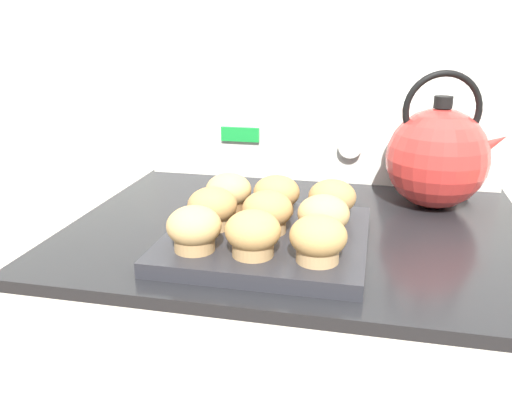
# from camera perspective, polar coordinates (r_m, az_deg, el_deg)

# --- Properties ---
(wall_back) EXTENTS (8.00, 0.05, 2.40)m
(wall_back) POSITION_cam_1_polar(r_m,az_deg,el_deg) (1.19, 7.40, 18.15)
(wall_back) COLOR silver
(wall_back) RESTS_ON ground_plane
(control_panel) EXTENTS (0.73, 0.07, 0.16)m
(control_panel) POSITION_cam_1_polar(r_m,az_deg,el_deg) (1.16, 6.80, 7.02)
(control_panel) COLOR silver
(control_panel) RESTS_ON stove_range
(muffin_pan) EXTENTS (0.29, 0.29, 0.02)m
(muffin_pan) POSITION_cam_1_polar(r_m,az_deg,el_deg) (0.81, 1.19, -3.26)
(muffin_pan) COLOR #28282D
(muffin_pan) RESTS_ON stove_range
(muffin_r0_c0) EXTENTS (0.08, 0.08, 0.06)m
(muffin_r0_c0) POSITION_cam_1_polar(r_m,az_deg,el_deg) (0.74, -6.53, -2.21)
(muffin_r0_c0) COLOR tan
(muffin_r0_c0) RESTS_ON muffin_pan
(muffin_r0_c1) EXTENTS (0.08, 0.08, 0.06)m
(muffin_r0_c1) POSITION_cam_1_polar(r_m,az_deg,el_deg) (0.72, -0.33, -2.74)
(muffin_r0_c1) COLOR tan
(muffin_r0_c1) RESTS_ON muffin_pan
(muffin_r0_c2) EXTENTS (0.08, 0.08, 0.06)m
(muffin_r0_c2) POSITION_cam_1_polar(r_m,az_deg,el_deg) (0.71, 6.56, -3.30)
(muffin_r0_c2) COLOR tan
(muffin_r0_c2) RESTS_ON muffin_pan
(muffin_r1_c0) EXTENTS (0.08, 0.08, 0.06)m
(muffin_r1_c0) POSITION_cam_1_polar(r_m,az_deg,el_deg) (0.82, -4.61, -0.01)
(muffin_r1_c0) COLOR tan
(muffin_r1_c0) RESTS_ON muffin_pan
(muffin_r1_c1) EXTENTS (0.08, 0.08, 0.06)m
(muffin_r1_c1) POSITION_cam_1_polar(r_m,az_deg,el_deg) (0.80, 1.21, -0.44)
(muffin_r1_c1) COLOR tan
(muffin_r1_c1) RESTS_ON muffin_pan
(muffin_r1_c2) EXTENTS (0.08, 0.08, 0.06)m
(muffin_r1_c2) POSITION_cam_1_polar(r_m,az_deg,el_deg) (0.79, 7.11, -0.92)
(muffin_r1_c2) COLOR #A37A4C
(muffin_r1_c2) RESTS_ON muffin_pan
(muffin_r2_c0) EXTENTS (0.08, 0.08, 0.06)m
(muffin_r2_c0) POSITION_cam_1_polar(r_m,az_deg,el_deg) (0.89, -2.90, 1.65)
(muffin_r2_c0) COLOR olive
(muffin_r2_c0) RESTS_ON muffin_pan
(muffin_r2_c1) EXTENTS (0.08, 0.08, 0.06)m
(muffin_r2_c1) POSITION_cam_1_polar(r_m,az_deg,el_deg) (0.88, 2.18, 1.39)
(muffin_r2_c1) COLOR olive
(muffin_r2_c1) RESTS_ON muffin_pan
(muffin_r2_c2) EXTENTS (0.08, 0.08, 0.06)m
(muffin_r2_c2) POSITION_cam_1_polar(r_m,az_deg,el_deg) (0.87, 8.01, 0.88)
(muffin_r2_c2) COLOR tan
(muffin_r2_c2) RESTS_ON muffin_pan
(tea_kettle) EXTENTS (0.22, 0.18, 0.24)m
(tea_kettle) POSITION_cam_1_polar(r_m,az_deg,el_deg) (1.02, 18.62, 5.18)
(tea_kettle) COLOR red
(tea_kettle) RESTS_ON stove_range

